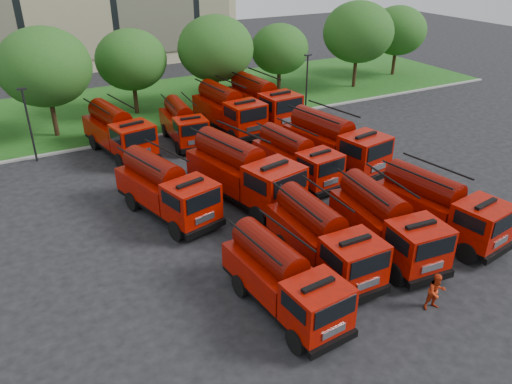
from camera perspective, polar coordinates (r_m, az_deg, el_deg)
ground at (r=25.24m, az=4.20°, el=-5.97°), size 140.00×140.00×0.00m
lawn at (r=47.26m, az=-12.92°, el=9.60°), size 70.00×16.00×0.12m
curb at (r=39.88m, az=-9.59°, el=6.67°), size 70.00×0.30×0.14m
tree_2 at (r=40.28m, az=-23.03°, el=13.01°), size 6.72×6.72×8.22m
tree_3 at (r=43.99m, az=-14.07°, el=14.45°), size 5.88×5.88×7.19m
tree_4 at (r=44.72m, az=-4.64°, el=16.04°), size 6.55×6.55×8.01m
tree_5 at (r=48.91m, az=2.71°, el=16.01°), size 5.46×5.46×6.68m
tree_6 at (r=52.03m, az=11.61°, el=17.47°), size 6.89×6.89×8.42m
tree_7 at (r=58.20m, az=15.89°, el=17.32°), size 6.05×6.05×7.39m
lamp_post_0 at (r=36.61m, az=-24.56°, el=7.40°), size 0.60×0.25×5.11m
lamp_post_1 at (r=43.51m, az=5.83°, el=12.54°), size 0.60×0.25×5.11m
fire_truck_0 at (r=20.44m, az=3.10°, el=-9.82°), size 2.79×6.60×2.93m
fire_truck_1 at (r=23.02m, az=7.62°, el=-5.16°), size 2.54×6.78×3.08m
fire_truck_2 at (r=24.70m, az=14.62°, el=-3.38°), size 2.99×7.05×3.13m
fire_truck_3 at (r=26.95m, az=20.21°, el=-1.54°), size 3.41×7.17×3.14m
fire_truck_4 at (r=27.46m, az=-10.28°, el=0.42°), size 4.10×7.41×3.20m
fire_truck_5 at (r=28.46m, az=-1.51°, el=2.31°), size 4.37×8.31×3.60m
fire_truck_6 at (r=31.17m, az=4.58°, el=3.91°), size 3.05×6.82×3.00m
fire_truck_7 at (r=33.22m, az=8.93°, el=5.61°), size 3.91×7.99×3.49m
fire_truck_8 at (r=36.41m, az=-15.46°, el=6.73°), size 3.73×7.57×3.30m
fire_truck_9 at (r=37.70m, az=-8.34°, el=7.79°), size 2.74×6.50×2.89m
fire_truck_10 at (r=39.52m, az=-3.22°, el=9.38°), size 3.32×7.79×3.45m
fire_truck_11 at (r=41.32m, az=0.65°, el=10.33°), size 3.37×8.11×3.61m
firefighter_0 at (r=25.30m, az=19.44°, el=-7.57°), size 0.73×0.72×1.62m
firefighter_1 at (r=22.53m, az=19.56°, el=-12.37°), size 0.90×0.62×1.68m
firefighter_2 at (r=29.80m, az=23.91°, el=-2.91°), size 0.83×1.00×1.49m
firefighter_4 at (r=25.65m, az=5.74°, el=-5.45°), size 0.92×0.89×1.58m
firefighter_5 at (r=32.57m, az=11.25°, el=1.59°), size 1.94×1.10×1.97m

